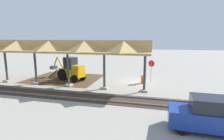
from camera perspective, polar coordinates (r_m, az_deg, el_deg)
ground_plane at (r=20.84m, az=7.79°, el=-3.82°), size 120.00×120.00×0.00m
dirt_work_zone at (r=23.04m, az=-15.20°, el=-2.70°), size 8.69×7.00×0.01m
platform_canopy at (r=19.77m, az=-19.59°, el=7.17°), size 21.15×3.20×4.90m
rail_tracks at (r=14.70m, az=4.89°, el=-9.80°), size 60.00×2.58×0.15m
stop_sign at (r=20.61m, az=12.70°, el=1.15°), size 0.70×0.35×2.57m
backhoe at (r=21.79m, az=-13.23°, el=0.03°), size 5.32×2.82×2.82m
dirt_mound at (r=24.18m, az=-17.35°, el=-2.21°), size 5.03×5.03×2.09m
distant_parked_car at (r=11.14m, az=29.40°, el=-12.70°), size 4.26×1.90×1.98m
traffic_barrel at (r=20.24m, az=10.21°, el=-3.00°), size 0.56×0.56×0.90m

